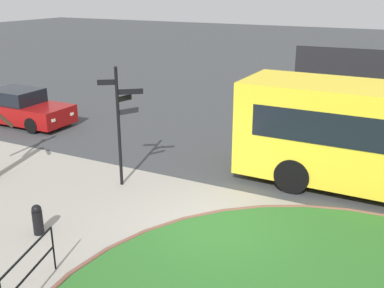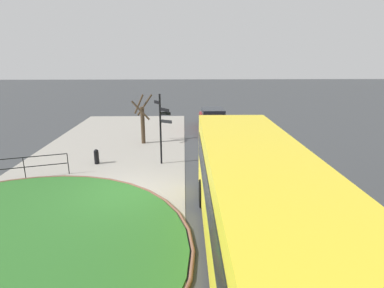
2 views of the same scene
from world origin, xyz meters
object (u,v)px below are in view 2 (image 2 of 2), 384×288
Objects in this scene: bollard_foreground at (96,156)px; signpost_directional at (161,125)px; bus_yellow at (259,208)px; car_far_lane at (213,120)px; street_tree_bare at (143,120)px.

signpost_directional is at bearing 88.48° from bollard_foreground.
bus_yellow is 2.17× the size of car_far_lane.
bollard_foreground is 4.28m from street_tree_bare.
signpost_directional reaches higher than street_tree_bare.
signpost_directional reaches higher than bollard_foreground.
street_tree_bare is at bearing -159.50° from signpost_directional.
signpost_directional is 4.56× the size of bollard_foreground.
bollard_foreground is at bearing -141.41° from bus_yellow.
signpost_directional reaches higher than bus_yellow.
signpost_directional is at bearing -159.11° from bus_yellow.
signpost_directional is 0.75× the size of car_far_lane.
bus_yellow reaches higher than car_far_lane.
bus_yellow is 12.33m from street_tree_bare.
car_far_lane is 1.56× the size of street_tree_bare.
bollard_foreground is at bearing -41.45° from car_far_lane.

